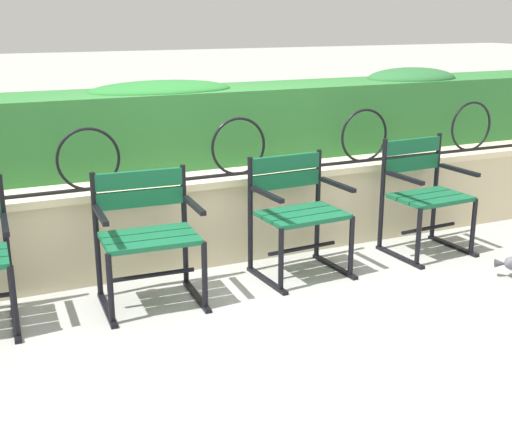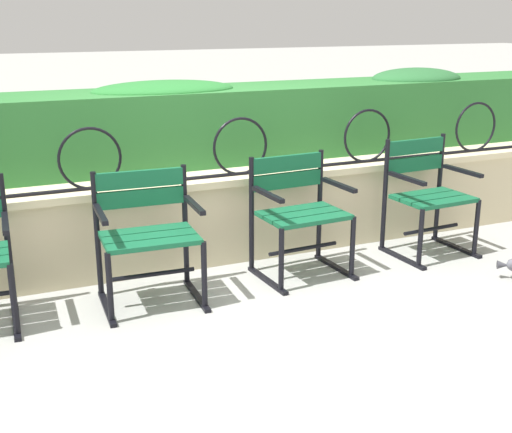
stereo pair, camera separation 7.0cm
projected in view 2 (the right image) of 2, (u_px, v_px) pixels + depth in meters
ground_plane at (265, 307)px, 4.21m from camera, size 60.00×60.00×0.00m
stone_wall at (212, 217)px, 4.95m from camera, size 7.50×0.41×0.64m
iron_arch_fence at (176, 156)px, 4.64m from camera, size 6.96×0.02×0.42m
hedge_row at (186, 122)px, 5.22m from camera, size 7.35×0.68×0.70m
park_chair_centre_left at (147, 231)px, 4.19m from camera, size 0.64×0.55×0.83m
park_chair_centre_right at (298, 210)px, 4.65m from camera, size 0.63×0.55×0.82m
park_chair_rightmost at (427, 193)px, 5.07m from camera, size 0.60×0.55×0.87m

